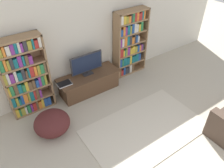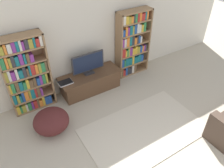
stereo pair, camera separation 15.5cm
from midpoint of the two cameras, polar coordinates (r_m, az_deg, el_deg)
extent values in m
cube|color=silver|center=(5.07, -8.45, 12.38)|extent=(8.80, 0.06, 2.60)
cube|color=#93704C|center=(4.72, -27.31, -0.09)|extent=(0.04, 0.30, 1.71)
cube|color=#93704C|center=(4.81, -17.56, 3.43)|extent=(0.04, 0.30, 1.71)
cube|color=#93704C|center=(4.86, -22.81, 2.43)|extent=(0.90, 0.04, 1.71)
cube|color=#93704C|center=(4.36, -24.97, 10.68)|extent=(0.90, 0.30, 0.04)
cube|color=#93704C|center=(5.24, -20.28, -5.77)|extent=(0.87, 0.30, 0.04)
cube|color=gold|center=(5.13, -24.51, -6.38)|extent=(0.07, 0.24, 0.20)
cube|color=#2D7F47|center=(5.14, -23.87, -6.27)|extent=(0.04, 0.24, 0.17)
cube|color=#9E9333|center=(5.14, -23.24, -5.99)|extent=(0.08, 0.24, 0.19)
cube|color=silver|center=(5.14, -22.60, -5.75)|extent=(0.04, 0.24, 0.19)
cube|color=#2D7F47|center=(5.14, -21.98, -5.47)|extent=(0.06, 0.24, 0.20)
cube|color=#7F338C|center=(5.15, -21.33, -5.23)|extent=(0.04, 0.24, 0.20)
cube|color=#B72D28|center=(5.15, -20.67, -4.97)|extent=(0.07, 0.24, 0.20)
cube|color=brown|center=(5.15, -20.08, -4.60)|extent=(0.04, 0.24, 0.23)
cube|color=orange|center=(5.18, -19.40, -4.62)|extent=(0.07, 0.24, 0.17)
cube|color=gold|center=(5.16, -18.81, -4.12)|extent=(0.05, 0.24, 0.23)
cube|color=#234C99|center=(5.18, -18.09, -3.97)|extent=(0.07, 0.24, 0.20)
cube|color=#234C99|center=(5.19, -17.31, -3.67)|extent=(0.07, 0.24, 0.20)
cube|color=#93704C|center=(5.06, -20.95, -3.39)|extent=(0.87, 0.30, 0.04)
cube|color=#196B75|center=(4.94, -25.38, -3.84)|extent=(0.07, 0.24, 0.23)
cube|color=#9E9333|center=(4.95, -24.60, -3.70)|extent=(0.05, 0.24, 0.20)
cube|color=#196B75|center=(4.97, -24.00, -3.65)|extent=(0.04, 0.24, 0.17)
cube|color=#234C99|center=(4.95, -23.52, -3.16)|extent=(0.05, 0.24, 0.23)
cube|color=orange|center=(4.96, -22.77, -2.90)|extent=(0.08, 0.24, 0.23)
cube|color=#9E9333|center=(4.96, -22.03, -2.61)|extent=(0.04, 0.24, 0.23)
cube|color=#196B75|center=(4.97, -21.37, -2.36)|extent=(0.08, 0.24, 0.23)
cube|color=#B72D28|center=(4.98, -20.66, -2.10)|extent=(0.04, 0.24, 0.23)
cube|color=brown|center=(4.98, -20.05, -1.88)|extent=(0.06, 0.24, 0.23)
cube|color=#7F338C|center=(5.00, -19.35, -1.79)|extent=(0.04, 0.24, 0.19)
cube|color=#93704C|center=(4.89, -21.67, -0.85)|extent=(0.87, 0.30, 0.04)
cube|color=gold|center=(4.78, -26.39, -1.37)|extent=(0.04, 0.24, 0.22)
cube|color=#2D7F47|center=(4.78, -25.78, -1.07)|extent=(0.06, 0.24, 0.23)
cube|color=brown|center=(4.78, -24.94, -0.77)|extent=(0.07, 0.24, 0.23)
cube|color=#196B75|center=(4.80, -24.07, -0.60)|extent=(0.07, 0.24, 0.20)
cube|color=#2D7F47|center=(4.81, -23.22, -0.46)|extent=(0.06, 0.24, 0.17)
cube|color=gold|center=(4.80, -22.59, 0.01)|extent=(0.06, 0.24, 0.21)
cube|color=brown|center=(4.82, -21.77, 0.11)|extent=(0.07, 0.24, 0.18)
cube|color=brown|center=(4.83, -20.99, 0.49)|extent=(0.06, 0.24, 0.20)
cube|color=#234C99|center=(4.84, -20.18, 0.67)|extent=(0.06, 0.24, 0.17)
cube|color=#7F338C|center=(4.84, -19.57, 1.17)|extent=(0.05, 0.24, 0.23)
cube|color=#2D7F47|center=(4.85, -18.91, 1.40)|extent=(0.06, 0.24, 0.23)
cube|color=#9E9333|center=(4.85, -18.26, 1.67)|extent=(0.04, 0.24, 0.23)
cube|color=#93704C|center=(4.74, -22.44, 1.87)|extent=(0.87, 0.30, 0.04)
cube|color=#9E9333|center=(4.63, -27.28, 1.50)|extent=(0.05, 0.24, 0.23)
cube|color=silver|center=(4.63, -26.65, 1.73)|extent=(0.05, 0.24, 0.23)
cube|color=#7F338C|center=(4.64, -25.83, 1.79)|extent=(0.07, 0.24, 0.19)
cube|color=silver|center=(4.64, -25.08, 2.29)|extent=(0.05, 0.24, 0.23)
cube|color=#196B75|center=(4.65, -24.17, 2.33)|extent=(0.08, 0.24, 0.18)
cube|color=#333338|center=(4.65, -23.38, 2.91)|extent=(0.06, 0.24, 0.23)
cube|color=brown|center=(4.67, -22.64, 2.84)|extent=(0.04, 0.24, 0.17)
cube|color=#196B75|center=(4.66, -22.20, 3.32)|extent=(0.04, 0.24, 0.23)
cube|color=#B72D28|center=(4.67, -21.51, 3.57)|extent=(0.08, 0.24, 0.23)
cube|color=orange|center=(4.68, -20.66, 3.76)|extent=(0.05, 0.24, 0.21)
cube|color=#9E9333|center=(4.69, -19.92, 4.02)|extent=(0.06, 0.24, 0.21)
cube|color=#2D7F47|center=(4.71, -19.13, 4.28)|extent=(0.07, 0.24, 0.21)
cube|color=brown|center=(4.71, -18.44, 4.64)|extent=(0.04, 0.24, 0.23)
cube|color=#93704C|center=(4.59, -23.26, 4.77)|extent=(0.87, 0.30, 0.04)
cube|color=#2D7F47|center=(4.49, -28.15, 4.50)|extent=(0.08, 0.24, 0.23)
cube|color=orange|center=(4.49, -27.33, 4.80)|extent=(0.05, 0.24, 0.23)
cube|color=#9E9333|center=(4.50, -26.65, 4.88)|extent=(0.05, 0.24, 0.20)
cube|color=#333338|center=(4.50, -25.98, 5.26)|extent=(0.06, 0.24, 0.23)
cube|color=#196B75|center=(4.51, -25.08, 5.38)|extent=(0.07, 0.24, 0.19)
cube|color=#7F338C|center=(4.51, -24.22, 5.90)|extent=(0.07, 0.24, 0.23)
cube|color=#196B75|center=(4.52, -23.41, 6.07)|extent=(0.04, 0.24, 0.21)
cube|color=brown|center=(4.53, -22.69, 6.27)|extent=(0.06, 0.24, 0.20)
cube|color=#7F338C|center=(4.55, -21.80, 6.35)|extent=(0.07, 0.24, 0.16)
cube|color=#93704C|center=(4.46, -24.14, 7.85)|extent=(0.87, 0.30, 0.04)
cube|color=orange|center=(4.37, -27.71, 7.91)|extent=(0.04, 0.24, 0.19)
cube|color=silver|center=(4.38, -26.85, 8.17)|extent=(0.07, 0.24, 0.18)
cube|color=#7F338C|center=(4.38, -25.93, 8.60)|extent=(0.06, 0.24, 0.20)
cube|color=#196B75|center=(4.39, -25.19, 8.98)|extent=(0.05, 0.24, 0.22)
cube|color=silver|center=(4.39, -24.53, 9.28)|extent=(0.04, 0.24, 0.23)
cube|color=#7F338C|center=(4.41, -23.86, 9.13)|extent=(0.05, 0.24, 0.17)
cube|color=#333338|center=(4.41, -23.09, 9.57)|extent=(0.07, 0.24, 0.20)
cube|color=#9E9333|center=(4.43, -22.12, 9.81)|extent=(0.08, 0.24, 0.19)
cube|color=#196B75|center=(4.43, -21.37, 10.28)|extent=(0.04, 0.24, 0.22)
cube|color=#B72D28|center=(4.45, -20.58, 10.18)|extent=(0.07, 0.24, 0.16)
cube|color=silver|center=(4.45, -19.83, 10.85)|extent=(0.06, 0.24, 0.23)
cube|color=#93704C|center=(5.46, 0.35, 9.48)|extent=(0.04, 0.30, 1.71)
cube|color=#93704C|center=(5.95, 7.37, 11.59)|extent=(0.04, 0.30, 1.71)
cube|color=#93704C|center=(5.79, 3.19, 11.09)|extent=(0.90, 0.04, 1.71)
cube|color=#93704C|center=(5.38, 4.39, 18.60)|extent=(0.90, 0.30, 0.04)
cube|color=#93704C|center=(6.11, 3.67, 3.57)|extent=(0.87, 0.30, 0.04)
cube|color=brown|center=(5.84, 0.78, 3.42)|extent=(0.06, 0.24, 0.23)
cube|color=#B72D28|center=(5.89, 1.31, 3.36)|extent=(0.07, 0.24, 0.17)
cube|color=#234C99|center=(5.90, 1.89, 3.84)|extent=(0.06, 0.24, 0.23)
cube|color=#333338|center=(5.95, 2.47, 3.91)|extent=(0.08, 0.24, 0.19)
cube|color=#333338|center=(5.99, 2.99, 4.00)|extent=(0.05, 0.24, 0.17)
cube|color=silver|center=(6.01, 3.52, 4.46)|extent=(0.07, 0.24, 0.23)
cube|color=brown|center=(6.05, 4.08, 4.67)|extent=(0.07, 0.24, 0.23)
cube|color=#93704C|center=(5.96, 3.77, 5.85)|extent=(0.87, 0.30, 0.04)
cube|color=#234C99|center=(5.69, 0.89, 5.80)|extent=(0.08, 0.24, 0.22)
cube|color=#2D7F47|center=(5.73, 1.44, 5.86)|extent=(0.04, 0.24, 0.19)
cube|color=#196B75|center=(5.75, 1.88, 6.18)|extent=(0.05, 0.24, 0.23)
cube|color=#196B75|center=(5.78, 2.34, 6.29)|extent=(0.05, 0.24, 0.22)
cube|color=#196B75|center=(5.82, 2.92, 6.42)|extent=(0.08, 0.24, 0.20)
cube|color=gold|center=(5.86, 3.52, 6.76)|extent=(0.06, 0.24, 0.23)
cube|color=#196B75|center=(5.91, 4.09, 6.77)|extent=(0.07, 0.24, 0.18)
cube|color=#196B75|center=(5.95, 4.61, 6.96)|extent=(0.05, 0.24, 0.19)
cube|color=#196B75|center=(5.98, 5.16, 7.29)|extent=(0.08, 0.24, 0.22)
cube|color=#234C99|center=(6.03, 5.78, 7.41)|extent=(0.07, 0.24, 0.20)
cube|color=#93704C|center=(5.82, 3.89, 8.25)|extent=(0.87, 0.30, 0.04)
cube|color=#B72D28|center=(5.54, 0.81, 8.32)|extent=(0.05, 0.24, 0.23)
cube|color=#B72D28|center=(5.57, 1.30, 8.48)|extent=(0.05, 0.24, 0.23)
cube|color=gold|center=(5.61, 1.70, 8.33)|extent=(0.04, 0.24, 0.17)
cube|color=#2D7F47|center=(5.63, 2.08, 8.53)|extent=(0.04, 0.24, 0.19)
cube|color=#9E9333|center=(5.64, 2.41, 8.84)|extent=(0.04, 0.24, 0.23)
cube|color=#7F338C|center=(5.67, 2.92, 8.94)|extent=(0.08, 0.24, 0.22)
cube|color=gold|center=(5.73, 3.61, 8.96)|extent=(0.08, 0.24, 0.17)
cube|color=gold|center=(5.77, 4.24, 9.30)|extent=(0.07, 0.24, 0.20)
cube|color=#9E9333|center=(5.82, 4.85, 9.37)|extent=(0.08, 0.24, 0.17)
cube|color=#234C99|center=(5.86, 5.48, 9.60)|extent=(0.07, 0.24, 0.18)
cube|color=orange|center=(5.90, 5.94, 9.68)|extent=(0.05, 0.24, 0.17)
cube|color=#7F338C|center=(5.93, 6.34, 9.84)|extent=(0.04, 0.24, 0.17)
cube|color=#333338|center=(5.96, 6.72, 9.97)|extent=(0.04, 0.24, 0.18)
cube|color=#93704C|center=(5.69, 4.01, 10.76)|extent=(0.87, 0.30, 0.04)
cube|color=#7F338C|center=(5.41, 0.86, 10.91)|extent=(0.06, 0.24, 0.22)
cube|color=silver|center=(5.45, 1.42, 11.07)|extent=(0.06, 0.24, 0.22)
cube|color=orange|center=(5.48, 2.11, 11.34)|extent=(0.08, 0.24, 0.23)
cube|color=#196B75|center=(5.53, 2.77, 11.51)|extent=(0.07, 0.24, 0.23)
cube|color=#333338|center=(5.57, 3.41, 11.71)|extent=(0.07, 0.24, 0.23)
cube|color=orange|center=(5.63, 4.05, 11.61)|extent=(0.08, 0.24, 0.17)
cube|color=#333338|center=(5.65, 4.58, 12.04)|extent=(0.04, 0.24, 0.23)
cube|color=#234C99|center=(5.69, 5.00, 11.99)|extent=(0.05, 0.24, 0.19)
cube|color=silver|center=(5.73, 5.44, 11.99)|extent=(0.05, 0.24, 0.16)
cube|color=#93704C|center=(5.57, 4.13, 13.39)|extent=(0.87, 0.30, 0.04)
cube|color=#234C99|center=(5.31, 0.97, 13.43)|extent=(0.08, 0.24, 0.16)
cube|color=orange|center=(5.34, 1.67, 13.90)|extent=(0.06, 0.24, 0.22)
cube|color=#7F338C|center=(5.38, 2.21, 13.92)|extent=(0.05, 0.24, 0.20)
cube|color=#196B75|center=(5.41, 2.84, 14.24)|extent=(0.07, 0.24, 0.23)
cube|color=#9E9333|center=(5.45, 3.41, 14.25)|extent=(0.05, 0.24, 0.20)
cube|color=#234C99|center=(5.48, 3.98, 14.53)|extent=(0.07, 0.24, 0.23)
cube|color=silver|center=(5.53, 4.59, 14.68)|extent=(0.06, 0.24, 0.23)
cube|color=silver|center=(5.57, 5.14, 14.67)|extent=(0.06, 0.24, 0.20)
cube|color=gold|center=(5.61, 5.68, 14.70)|extent=(0.06, 0.24, 0.18)
cube|color=#2D7F47|center=(5.65, 6.28, 15.09)|extent=(0.07, 0.24, 0.23)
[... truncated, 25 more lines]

